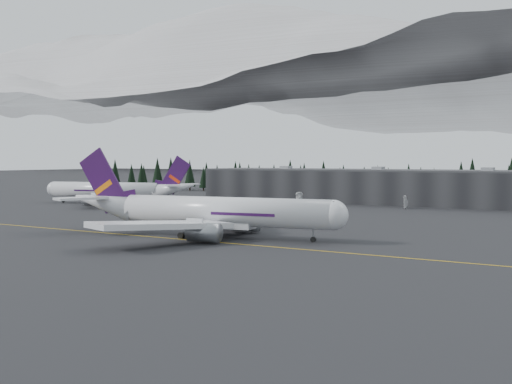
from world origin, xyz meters
The scene contains 8 objects.
ground centered at (0.00, 0.00, 0.00)m, with size 1400.00×1400.00×0.00m, color black.
taxiline centered at (0.00, -2.00, 0.01)m, with size 400.00×0.40×0.02m, color gold.
terminal centered at (0.00, 125.00, 6.30)m, with size 160.00×30.00×12.60m.
treeline centered at (0.00, 162.00, 7.50)m, with size 360.00×20.00×15.00m, color black.
jet_main centered at (-4.06, 4.20, 5.44)m, with size 65.25×59.80×19.29m.
jet_parked centered at (-89.35, 67.60, 5.03)m, with size 59.54×54.29×17.83m.
gse_vehicle_a centered at (-26.46, 92.00, 0.71)m, with size 2.36×5.11×1.42m, color silver.
gse_vehicle_b centered at (8.73, 101.35, 0.78)m, with size 1.84×4.57×1.56m, color silver.
Camera 1 is at (77.86, -106.65, 16.79)m, focal length 45.00 mm.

